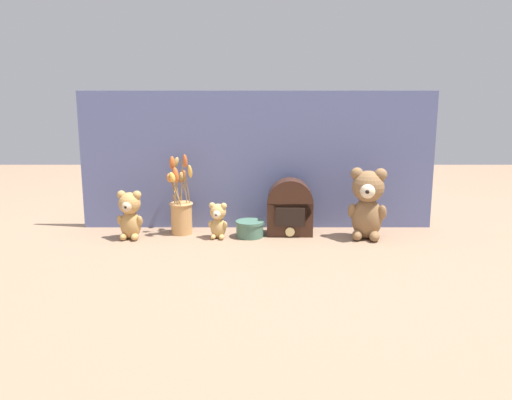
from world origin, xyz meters
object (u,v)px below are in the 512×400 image
at_px(flower_vase, 179,209).
at_px(decorative_tin_tall, 248,229).
at_px(teddy_bear_medium, 128,214).
at_px(teddy_bear_small, 217,220).
at_px(teddy_bear_large, 366,202).
at_px(vintage_radio, 288,209).

xyz_separation_m(flower_vase, decorative_tin_tall, (0.28, -0.05, -0.07)).
height_order(teddy_bear_medium, decorative_tin_tall, teddy_bear_medium).
height_order(teddy_bear_medium, teddy_bear_small, teddy_bear_medium).
bearing_deg(teddy_bear_large, teddy_bear_small, 179.70).
height_order(vintage_radio, decorative_tin_tall, vintage_radio).
bearing_deg(decorative_tin_tall, flower_vase, 170.29).
bearing_deg(teddy_bear_medium, flower_vase, 21.95).
relative_size(teddy_bear_large, flower_vase, 0.85).
distance_m(teddy_bear_medium, flower_vase, 0.20).
relative_size(teddy_bear_small, vintage_radio, 0.63).
distance_m(teddy_bear_medium, decorative_tin_tall, 0.47).
bearing_deg(teddy_bear_large, flower_vase, 174.34).
xyz_separation_m(teddy_bear_medium, flower_vase, (0.19, 0.08, 0.00)).
distance_m(teddy_bear_medium, teddy_bear_small, 0.35).
xyz_separation_m(teddy_bear_medium, vintage_radio, (0.63, 0.06, 0.01)).
bearing_deg(vintage_radio, flower_vase, 178.44).
height_order(teddy_bear_large, teddy_bear_small, teddy_bear_large).
bearing_deg(teddy_bear_medium, vintage_radio, 5.83).
relative_size(teddy_bear_medium, decorative_tin_tall, 1.69).
height_order(teddy_bear_large, decorative_tin_tall, teddy_bear_large).
height_order(teddy_bear_small, decorative_tin_tall, teddy_bear_small).
xyz_separation_m(teddy_bear_large, flower_vase, (-0.74, 0.07, -0.05)).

